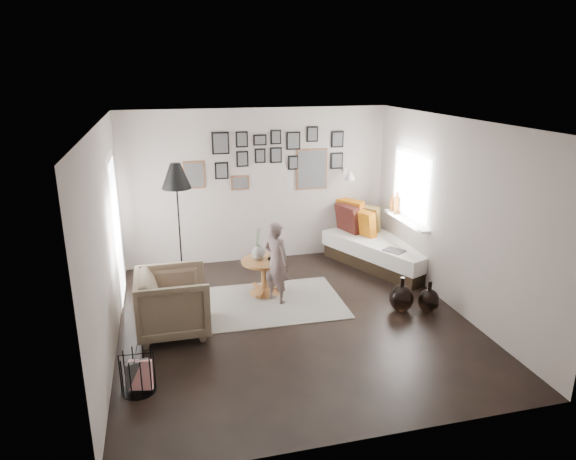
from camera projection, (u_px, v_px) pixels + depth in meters
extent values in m
plane|color=black|center=(294.00, 320.00, 6.85)|extent=(4.80, 4.80, 0.00)
plane|color=#A99C94|center=(258.00, 186.00, 8.68)|extent=(4.50, 0.00, 4.50)
plane|color=#A99C94|center=(368.00, 309.00, 4.24)|extent=(4.50, 0.00, 4.50)
plane|color=#A99C94|center=(106.00, 241.00, 5.93)|extent=(0.00, 4.80, 4.80)
plane|color=#A99C94|center=(453.00, 215.00, 6.99)|extent=(0.00, 4.80, 4.80)
plane|color=white|center=(294.00, 122.00, 6.07)|extent=(4.80, 4.80, 0.00)
plane|color=white|center=(116.00, 231.00, 7.12)|extent=(0.00, 2.14, 2.14)
plane|color=white|center=(116.00, 231.00, 7.12)|extent=(0.00, 1.88, 1.88)
plane|color=white|center=(116.00, 231.00, 7.12)|extent=(0.00, 1.93, 1.93)
plane|color=white|center=(412.00, 186.00, 8.05)|extent=(0.00, 1.30, 1.30)
plane|color=white|center=(412.00, 186.00, 8.05)|extent=(0.00, 1.14, 1.14)
cube|color=white|center=(406.00, 221.00, 8.21)|extent=(0.15, 1.32, 0.04)
cylinder|color=#8C4C14|center=(397.00, 206.00, 8.48)|extent=(0.10, 0.10, 0.28)
cylinder|color=#8C4C14|center=(392.00, 205.00, 8.65)|extent=(0.08, 0.08, 0.22)
cube|color=brown|center=(194.00, 175.00, 8.34)|extent=(0.35, 0.03, 0.45)
cube|color=black|center=(194.00, 175.00, 8.33)|extent=(0.30, 0.01, 0.40)
cube|color=black|center=(221.00, 143.00, 8.30)|extent=(0.28, 0.03, 0.36)
cube|color=black|center=(221.00, 143.00, 8.28)|extent=(0.23, 0.01, 0.31)
cube|color=black|center=(222.00, 171.00, 8.43)|extent=(0.22, 0.03, 0.28)
cube|color=black|center=(222.00, 171.00, 8.42)|extent=(0.17, 0.01, 0.23)
cube|color=black|center=(242.00, 139.00, 8.37)|extent=(0.20, 0.03, 0.26)
cube|color=black|center=(242.00, 140.00, 8.35)|extent=(0.15, 0.01, 0.21)
cube|color=black|center=(242.00, 159.00, 8.46)|extent=(0.20, 0.03, 0.26)
cube|color=black|center=(243.00, 159.00, 8.45)|extent=(0.15, 0.01, 0.21)
cube|color=black|center=(260.00, 140.00, 8.44)|extent=(0.22, 0.03, 0.18)
cube|color=black|center=(260.00, 140.00, 8.43)|extent=(0.17, 0.01, 0.13)
cube|color=black|center=(260.00, 156.00, 8.52)|extent=(0.18, 0.03, 0.24)
cube|color=black|center=(260.00, 156.00, 8.50)|extent=(0.13, 0.01, 0.19)
cube|color=black|center=(276.00, 137.00, 8.49)|extent=(0.18, 0.03, 0.24)
cube|color=black|center=(276.00, 137.00, 8.48)|extent=(0.13, 0.01, 0.19)
cube|color=black|center=(276.00, 155.00, 8.58)|extent=(0.20, 0.03, 0.26)
cube|color=black|center=(276.00, 155.00, 8.57)|extent=(0.15, 0.01, 0.21)
cube|color=black|center=(293.00, 141.00, 8.59)|extent=(0.24, 0.03, 0.30)
cube|color=black|center=(294.00, 141.00, 8.57)|extent=(0.19, 0.01, 0.25)
cube|color=black|center=(293.00, 163.00, 8.70)|extent=(0.18, 0.03, 0.24)
cube|color=black|center=(293.00, 163.00, 8.68)|extent=(0.13, 0.01, 0.19)
cube|color=brown|center=(312.00, 169.00, 8.81)|extent=(0.55, 0.03, 0.70)
cube|color=black|center=(312.00, 169.00, 8.80)|extent=(0.50, 0.01, 0.65)
cube|color=black|center=(312.00, 134.00, 8.63)|extent=(0.20, 0.03, 0.26)
cube|color=black|center=(313.00, 134.00, 8.62)|extent=(0.15, 0.01, 0.21)
cube|color=black|center=(337.00, 139.00, 8.77)|extent=(0.22, 0.03, 0.28)
cube|color=black|center=(338.00, 139.00, 8.75)|extent=(0.17, 0.01, 0.23)
cube|color=black|center=(337.00, 161.00, 8.88)|extent=(0.22, 0.03, 0.28)
cube|color=black|center=(337.00, 161.00, 8.86)|extent=(0.17, 0.01, 0.23)
cube|color=brown|center=(240.00, 183.00, 8.57)|extent=(0.30, 0.03, 0.24)
cube|color=black|center=(240.00, 183.00, 8.55)|extent=(0.25, 0.01, 0.19)
cube|color=white|center=(345.00, 171.00, 8.95)|extent=(0.06, 0.04, 0.10)
cylinder|color=white|center=(347.00, 171.00, 8.84)|extent=(0.02, 0.24, 0.02)
cone|color=white|center=(350.00, 176.00, 8.74)|extent=(0.18, 0.18, 0.14)
cube|color=beige|center=(269.00, 303.00, 7.33)|extent=(2.11, 1.50, 0.01)
cone|color=brown|center=(265.00, 290.00, 7.64)|extent=(0.50, 0.50, 0.10)
cylinder|color=brown|center=(265.00, 276.00, 7.57)|extent=(0.11, 0.11, 0.39)
cylinder|color=brown|center=(264.00, 261.00, 7.50)|extent=(0.68, 0.68, 0.04)
ellipsoid|color=black|center=(259.00, 253.00, 7.46)|extent=(0.19, 0.19, 0.21)
cylinder|color=black|center=(259.00, 245.00, 7.42)|extent=(0.06, 0.06, 0.04)
cylinder|color=black|center=(272.00, 259.00, 7.52)|extent=(0.12, 0.12, 0.02)
cube|color=black|center=(382.00, 260.00, 8.67)|extent=(1.56, 2.14, 0.23)
cube|color=white|center=(382.00, 247.00, 8.61)|extent=(1.64, 2.22, 0.25)
cube|color=#B75C0A|center=(366.00, 212.00, 9.24)|extent=(0.51, 0.62, 0.58)
cube|color=#3C1613|center=(360.00, 216.00, 9.12)|extent=(0.38, 0.56, 0.52)
cube|color=brown|center=(378.00, 218.00, 9.03)|extent=(0.50, 0.52, 0.50)
cube|color=#B75C0A|center=(371.00, 222.00, 8.86)|extent=(0.37, 0.52, 0.47)
cube|color=black|center=(394.00, 251.00, 8.05)|extent=(0.36, 0.39, 0.02)
imported|color=#70624B|center=(173.00, 302.00, 6.42)|extent=(0.89, 0.87, 0.81)
cube|color=white|center=(175.00, 295.00, 6.45)|extent=(0.38, 0.39, 0.17)
cylinder|color=black|center=(183.00, 281.00, 8.05)|extent=(0.29, 0.29, 0.03)
cylinder|color=black|center=(180.00, 231.00, 7.80)|extent=(0.03, 0.03, 1.67)
cone|color=black|center=(176.00, 176.00, 7.55)|extent=(0.44, 0.44, 0.38)
cube|color=black|center=(138.00, 374.00, 5.29)|extent=(0.25, 0.16, 0.33)
cube|color=white|center=(141.00, 375.00, 5.27)|extent=(0.25, 0.14, 0.32)
ellipsoid|color=black|center=(401.00, 298.00, 7.04)|extent=(0.33, 0.33, 0.38)
cylinder|color=black|center=(403.00, 281.00, 6.96)|extent=(0.05, 0.05, 0.12)
ellipsoid|color=black|center=(429.00, 301.00, 7.02)|extent=(0.29, 0.29, 0.34)
cylinder|color=black|center=(430.00, 285.00, 6.95)|extent=(0.05, 0.05, 0.12)
imported|color=#695453|center=(277.00, 262.00, 7.22)|extent=(0.48, 0.52, 1.20)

